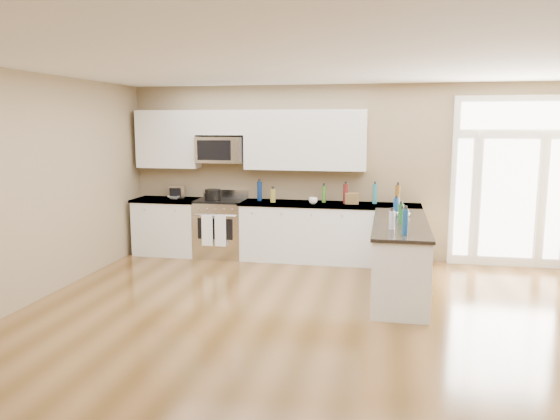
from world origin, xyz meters
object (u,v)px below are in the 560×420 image
at_px(kitchen_range, 221,228).
at_px(toaster_oven, 178,192).
at_px(stockpot, 213,194).
at_px(peninsula_cabinet, 399,260).

distance_m(kitchen_range, toaster_oven, 0.98).
relative_size(stockpot, toaster_oven, 1.05).
bearing_deg(toaster_oven, stockpot, -31.62).
xyz_separation_m(peninsula_cabinet, toaster_oven, (-3.66, 1.56, 0.61)).
relative_size(peninsula_cabinet, toaster_oven, 9.55).
distance_m(stockpot, toaster_oven, 0.74).
distance_m(kitchen_range, stockpot, 0.59).
bearing_deg(toaster_oven, peninsula_cabinet, -36.51).
bearing_deg(peninsula_cabinet, stockpot, 155.76).
height_order(stockpot, toaster_oven, toaster_oven).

